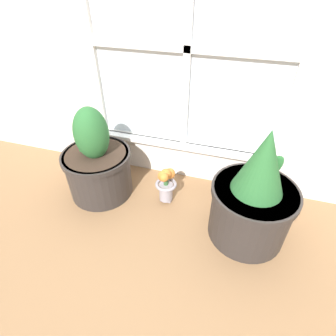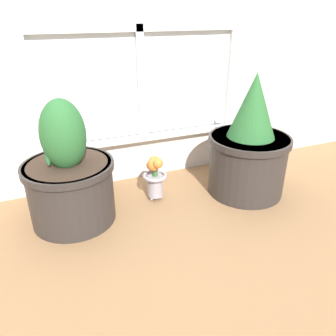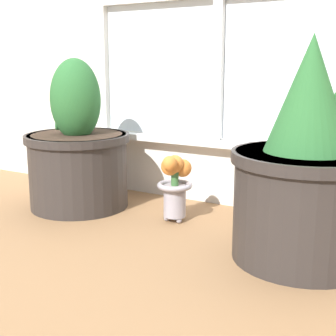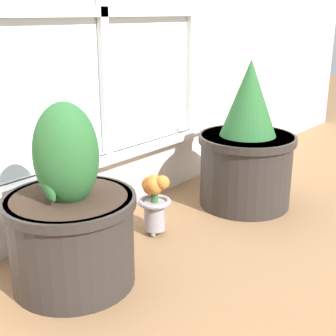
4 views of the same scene
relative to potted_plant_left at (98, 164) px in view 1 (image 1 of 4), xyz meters
name	(u,v)px [view 1 (image 1 of 4)]	position (x,y,z in m)	size (l,w,h in m)	color
ground_plane	(159,231)	(0.43, -0.20, -0.20)	(10.00, 10.00, 0.00)	olive
potted_plant_left	(98,164)	(0.00, 0.00, 0.00)	(0.39, 0.39, 0.56)	#2D2826
potted_plant_right	(253,199)	(0.87, -0.07, 0.04)	(0.40, 0.40, 0.61)	#2D2826
flower_vase	(166,182)	(0.40, 0.03, -0.06)	(0.12, 0.13, 0.24)	#99939E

